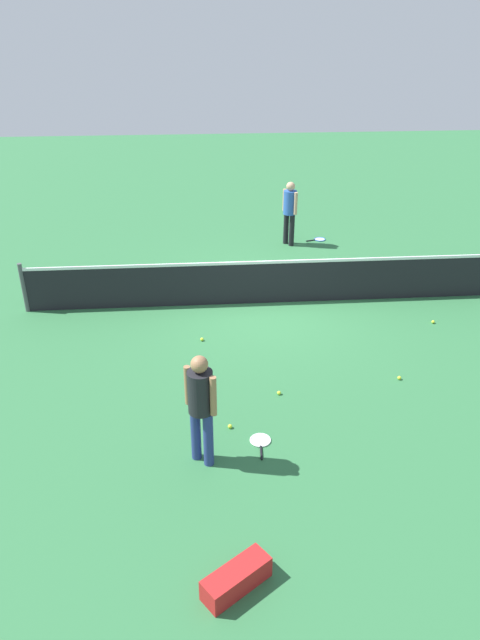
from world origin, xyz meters
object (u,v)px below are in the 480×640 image
(tennis_ball_stray_left, at_px, (202,339))
(tennis_ball_by_net, at_px, (279,393))
(equipment_bag, at_px, (234,580))
(tennis_ball_stray_right, at_px, (211,384))
(tennis_racket_far_player, at_px, (319,239))
(tennis_ball_midcourt, at_px, (433,322))
(player_near_side, at_px, (201,401))
(tennis_racket_near_player, at_px, (260,441))
(tennis_ball_baseline, at_px, (399,378))
(player_far_side, at_px, (290,208))
(tennis_ball_near_player, at_px, (230,426))

(tennis_ball_stray_left, bearing_deg, tennis_ball_by_net, -56.85)
(equipment_bag, bearing_deg, tennis_ball_stray_right, 91.59)
(tennis_racket_far_player, height_order, tennis_ball_midcourt, tennis_ball_midcourt)
(player_near_side, relative_size, tennis_racket_near_player, 2.87)
(tennis_ball_baseline, bearing_deg, tennis_ball_stray_left, 154.42)
(player_near_side, bearing_deg, tennis_racket_near_player, 21.17)
(tennis_racket_near_player, distance_m, tennis_ball_midcourt, 5.15)
(tennis_racket_far_player, relative_size, equipment_bag, 0.75)
(tennis_racket_near_player, xyz_separation_m, tennis_ball_stray_left, (-0.79, 3.04, 0.02))
(tennis_ball_stray_right, bearing_deg, tennis_racket_near_player, -66.07)
(tennis_racket_near_player, distance_m, tennis_ball_by_net, 1.24)
(tennis_ball_baseline, relative_size, tennis_ball_stray_right, 1.00)
(tennis_ball_baseline, xyz_separation_m, equipment_bag, (-3.10, -3.87, 0.11))
(tennis_ball_baseline, height_order, tennis_ball_stray_left, same)
(tennis_ball_stray_left, bearing_deg, tennis_ball_midcourt, 4.22)
(tennis_racket_near_player, xyz_separation_m, tennis_ball_baseline, (2.55, 1.44, 0.02))
(player_far_side, height_order, tennis_racket_far_player, player_far_side)
(player_far_side, distance_m, tennis_ball_midcourt, 5.32)
(player_far_side, height_order, tennis_ball_baseline, player_far_side)
(tennis_racket_far_player, distance_m, equipment_bag, 11.27)
(tennis_racket_far_player, xyz_separation_m, tennis_ball_near_player, (-2.97, -8.05, 0.02))
(tennis_ball_stray_left, bearing_deg, tennis_racket_far_player, 58.09)
(player_far_side, distance_m, tennis_ball_stray_right, 7.08)
(tennis_racket_far_player, distance_m, tennis_ball_midcourt, 5.19)
(player_far_side, distance_m, equipment_bag, 10.81)
(player_far_side, distance_m, tennis_ball_stray_left, 5.72)
(tennis_racket_near_player, relative_size, tennis_racket_far_player, 0.98)
(tennis_racket_near_player, height_order, tennis_ball_stray_left, tennis_ball_stray_left)
(player_near_side, relative_size, tennis_ball_by_net, 25.76)
(player_near_side, xyz_separation_m, tennis_ball_stray_left, (0.06, 3.37, -0.98))
(player_near_side, distance_m, tennis_ball_stray_left, 3.51)
(tennis_ball_by_net, bearing_deg, tennis_ball_stray_right, 163.07)
(tennis_ball_by_net, xyz_separation_m, tennis_ball_midcourt, (3.45, 2.22, 0.00))
(tennis_racket_near_player, relative_size, tennis_ball_baseline, 8.97)
(tennis_ball_midcourt, height_order, equipment_bag, equipment_bag)
(tennis_ball_by_net, bearing_deg, tennis_ball_baseline, 7.50)
(equipment_bag, bearing_deg, player_near_side, 97.88)
(tennis_ball_midcourt, bearing_deg, tennis_ball_by_net, -147.21)
(player_near_side, distance_m, tennis_racket_far_player, 9.42)
(tennis_ball_stray_left, height_order, equipment_bag, equipment_bag)
(tennis_racket_near_player, relative_size, equipment_bag, 0.73)
(tennis_ball_near_player, height_order, tennis_ball_stray_left, same)
(player_far_side, bearing_deg, equipment_bag, -101.84)
(player_far_side, bearing_deg, tennis_ball_stray_left, -115.69)
(tennis_ball_stray_right, height_order, equipment_bag, equipment_bag)
(tennis_racket_near_player, height_order, tennis_racket_far_player, same)
(player_far_side, xyz_separation_m, tennis_racket_near_player, (-1.65, -8.12, -1.00))
(tennis_racket_far_player, height_order, equipment_bag, equipment_bag)
(tennis_ball_stray_right, bearing_deg, tennis_ball_baseline, -1.01)
(tennis_ball_midcourt, bearing_deg, equipment_bag, -127.37)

